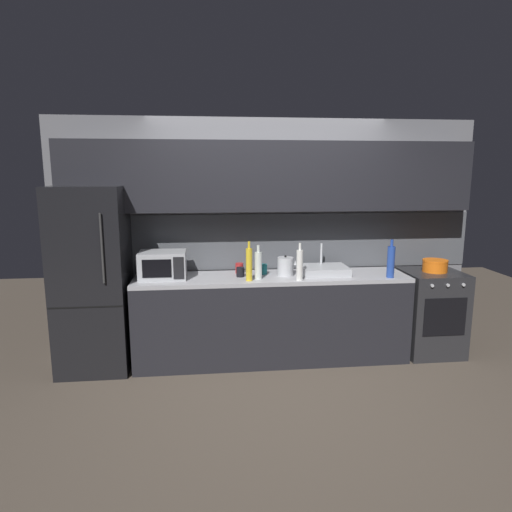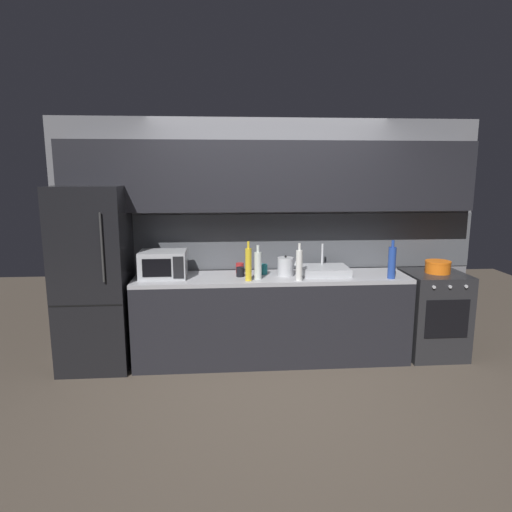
# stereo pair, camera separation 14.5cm
# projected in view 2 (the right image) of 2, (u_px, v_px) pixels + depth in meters

# --- Properties ---
(ground_plane) EXTENTS (10.00, 10.00, 0.00)m
(ground_plane) POSITION_uv_depth(u_px,v_px,m) (283.00, 401.00, 3.89)
(ground_plane) COLOR #4C4238
(back_wall) EXTENTS (4.53, 0.44, 2.50)m
(back_wall) POSITION_uv_depth(u_px,v_px,m) (269.00, 210.00, 4.78)
(back_wall) COLOR slate
(back_wall) RESTS_ON ground
(counter_run) EXTENTS (2.79, 0.60, 0.90)m
(counter_run) POSITION_uv_depth(u_px,v_px,m) (272.00, 318.00, 4.69)
(counter_run) COLOR black
(counter_run) RESTS_ON ground
(refrigerator) EXTENTS (0.68, 0.69, 1.82)m
(refrigerator) POSITION_uv_depth(u_px,v_px,m) (94.00, 278.00, 4.47)
(refrigerator) COLOR black
(refrigerator) RESTS_ON ground
(oven_range) EXTENTS (0.60, 0.62, 0.90)m
(oven_range) POSITION_uv_depth(u_px,v_px,m) (433.00, 314.00, 4.82)
(oven_range) COLOR #232326
(oven_range) RESTS_ON ground
(microwave) EXTENTS (0.46, 0.35, 0.27)m
(microwave) POSITION_uv_depth(u_px,v_px,m) (163.00, 264.00, 4.52)
(microwave) COLOR #A8AAAF
(microwave) RESTS_ON counter_run
(sink_basin) EXTENTS (0.48, 0.38, 0.30)m
(sink_basin) POSITION_uv_depth(u_px,v_px,m) (325.00, 270.00, 4.67)
(sink_basin) COLOR #ADAFB5
(sink_basin) RESTS_ON counter_run
(kettle) EXTENTS (0.20, 0.17, 0.21)m
(kettle) POSITION_uv_depth(u_px,v_px,m) (286.00, 267.00, 4.61)
(kettle) COLOR #B7BABF
(kettle) RESTS_ON counter_run
(wine_bottle_blue) EXTENTS (0.08, 0.08, 0.38)m
(wine_bottle_blue) POSITION_uv_depth(u_px,v_px,m) (392.00, 262.00, 4.47)
(wine_bottle_blue) COLOR #234299
(wine_bottle_blue) RESTS_ON counter_run
(wine_bottle_clear) EXTENTS (0.07, 0.07, 0.34)m
(wine_bottle_clear) POSITION_uv_depth(u_px,v_px,m) (258.00, 265.00, 4.45)
(wine_bottle_clear) COLOR silver
(wine_bottle_clear) RESTS_ON counter_run
(wine_bottle_white) EXTENTS (0.06, 0.06, 0.37)m
(wine_bottle_white) POSITION_uv_depth(u_px,v_px,m) (299.00, 265.00, 4.38)
(wine_bottle_white) COLOR silver
(wine_bottle_white) RESTS_ON counter_run
(wine_bottle_yellow) EXTENTS (0.06, 0.06, 0.39)m
(wine_bottle_yellow) POSITION_uv_depth(u_px,v_px,m) (248.00, 264.00, 4.38)
(wine_bottle_yellow) COLOR gold
(wine_bottle_yellow) RESTS_ON counter_run
(mug_red) EXTENTS (0.08, 0.08, 0.11)m
(mug_red) POSITION_uv_depth(u_px,v_px,m) (240.00, 268.00, 4.73)
(mug_red) COLOR #A82323
(mug_red) RESTS_ON counter_run
(mug_teal) EXTENTS (0.08, 0.08, 0.10)m
(mug_teal) POSITION_uv_depth(u_px,v_px,m) (263.00, 269.00, 4.68)
(mug_teal) COLOR #19666B
(mug_teal) RESTS_ON counter_run
(mug_dark) EXTENTS (0.08, 0.08, 0.10)m
(mug_dark) POSITION_uv_depth(u_px,v_px,m) (240.00, 272.00, 4.57)
(mug_dark) COLOR black
(mug_dark) RESTS_ON counter_run
(cooking_pot) EXTENTS (0.26, 0.26, 0.13)m
(cooking_pot) POSITION_uv_depth(u_px,v_px,m) (438.00, 267.00, 4.73)
(cooking_pot) COLOR orange
(cooking_pot) RESTS_ON oven_range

